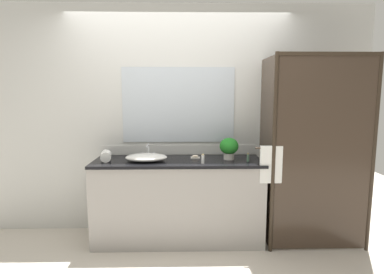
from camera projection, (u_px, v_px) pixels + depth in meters
ground_plane at (179, 239)px, 3.46m from camera, size 8.00×8.00×0.00m
wall_back_with_mirror at (179, 120)px, 3.62m from camera, size 4.40×0.06×2.60m
vanity_cabinet at (178, 200)px, 3.41m from camera, size 1.80×0.58×0.90m
shower_enclosure at (303, 152)px, 3.16m from camera, size 1.20×0.59×2.00m
sink_basin at (146, 157)px, 3.29m from camera, size 0.44×0.31×0.08m
faucet at (148, 153)px, 3.47m from camera, size 0.17×0.14×0.15m
potted_plant at (229, 147)px, 3.36m from camera, size 0.20×0.20×0.23m
soap_dish at (195, 157)px, 3.44m from camera, size 0.10×0.07×0.04m
amenity_bottle_body_wash at (248, 157)px, 3.27m from camera, size 0.03×0.03×0.09m
amenity_bottle_lotion at (203, 159)px, 3.18m from camera, size 0.03×0.03×0.10m
rolled_towel_near_edge at (106, 156)px, 3.29m from camera, size 0.14×0.20×0.11m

